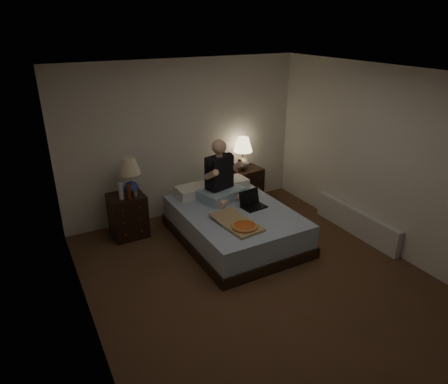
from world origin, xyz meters
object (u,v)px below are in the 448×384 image
soda_can (135,193)px  lamp_left (130,176)px  lamp_right (243,153)px  radiator (356,222)px  beer_bottle_right (240,165)px  bed (235,225)px  person (222,170)px  beer_bottle_left (129,192)px  pizza_box (244,227)px  nightstand_left (128,215)px  water_bottle (121,191)px  laptop (254,200)px  nightstand_right (246,185)px

soda_can → lamp_left: bearing=96.2°
lamp_right → soda_can: size_ratio=5.60×
radiator → beer_bottle_right: bearing=121.9°
bed → person: size_ratio=2.10×
beer_bottle_left → radiator: (3.03, -1.43, -0.57)m
pizza_box → beer_bottle_left: bearing=125.1°
nightstand_left → beer_bottle_right: size_ratio=2.86×
water_bottle → person: person is taller
bed → radiator: bed is taller
beer_bottle_left → pizza_box: 1.74m
bed → soda_can: size_ratio=19.50×
lamp_right → radiator: (0.95, -1.78, -0.72)m
person → laptop: 0.66m
water_bottle → nightstand_left: bearing=48.6°
beer_bottle_right → nightstand_right: bearing=26.0°
pizza_box → lamp_right: bearing=53.4°
nightstand_right → person: (-0.81, -0.63, 0.63)m
nightstand_left → radiator: (3.04, -1.59, -0.13)m
lamp_left → lamp_right: 2.01m
lamp_right → laptop: lamp_right is taller
water_bottle → lamp_right: bearing=7.4°
nightstand_left → pizza_box: 1.86m
nightstand_right → water_bottle: water_bottle is taller
beer_bottle_right → laptop: bearing=-109.3°
nightstand_left → soda_can: soda_can is taller
soda_can → laptop: bearing=-28.6°
beer_bottle_right → lamp_right: bearing=38.4°
water_bottle → pizza_box: (1.24, -1.35, -0.25)m
radiator → bed: bearing=157.3°
laptop → pizza_box: 0.69m
beer_bottle_left → nightstand_right: bearing=9.3°
lamp_right → radiator: lamp_right is taller
lamp_left → person: bearing=-20.0°
bed → soda_can: 1.52m
beer_bottle_left → lamp_left: bearing=65.8°
water_bottle → radiator: 3.51m
nightstand_left → soda_can: size_ratio=6.58×
person → laptop: person is taller
nightstand_left → water_bottle: bearing=-132.9°
laptop → radiator: bearing=-31.5°
beer_bottle_right → laptop: beer_bottle_right is taller
person → water_bottle: bearing=151.3°
nightstand_right → lamp_left: (-2.07, -0.17, 0.62)m
water_bottle → person: 1.49m
nightstand_right → laptop: (-0.54, -1.13, 0.29)m
lamp_left → radiator: bearing=-28.7°
nightstand_right → beer_bottle_left: size_ratio=2.80×
lamp_left → pizza_box: 1.86m
nightstand_right → lamp_right: 0.61m
beer_bottle_left → radiator: 3.40m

